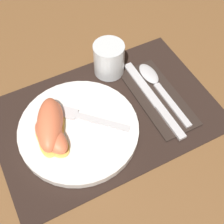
# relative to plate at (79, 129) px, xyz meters

# --- Properties ---
(ground_plane) EXTENTS (3.00, 3.00, 0.00)m
(ground_plane) POSITION_rel_plate_xyz_m (0.07, 0.01, -0.01)
(ground_plane) COLOR brown
(placemat) EXTENTS (0.47, 0.31, 0.00)m
(placemat) POSITION_rel_plate_xyz_m (0.07, 0.01, -0.01)
(placemat) COLOR black
(placemat) RESTS_ON ground_plane
(plate) EXTENTS (0.24, 0.24, 0.02)m
(plate) POSITION_rel_plate_xyz_m (0.00, 0.00, 0.00)
(plate) COLOR white
(plate) RESTS_ON placemat
(juice_glass) EXTENTS (0.07, 0.07, 0.08)m
(juice_glass) POSITION_rel_plate_xyz_m (0.13, 0.12, 0.03)
(juice_glass) COLOR silver
(juice_glass) RESTS_ON placemat
(napkin) EXTENTS (0.09, 0.21, 0.00)m
(napkin) POSITION_rel_plate_xyz_m (0.19, 0.00, -0.01)
(napkin) COLOR #2D231E
(napkin) RESTS_ON placemat
(knife) EXTENTS (0.02, 0.23, 0.01)m
(knife) POSITION_rel_plate_xyz_m (0.18, -0.01, -0.00)
(knife) COLOR silver
(knife) RESTS_ON napkin
(spoon) EXTENTS (0.03, 0.19, 0.01)m
(spoon) POSITION_rel_plate_xyz_m (0.20, 0.04, -0.00)
(spoon) COLOR silver
(spoon) RESTS_ON napkin
(fork) EXTENTS (0.14, 0.14, 0.00)m
(fork) POSITION_rel_plate_xyz_m (0.01, 0.02, 0.01)
(fork) COLOR silver
(fork) RESTS_ON plate
(citrus_wedge_0) EXTENTS (0.08, 0.11, 0.03)m
(citrus_wedge_0) POSITION_rel_plate_xyz_m (-0.04, 0.03, 0.02)
(citrus_wedge_0) COLOR #F7C656
(citrus_wedge_0) RESTS_ON plate
(citrus_wedge_1) EXTENTS (0.10, 0.14, 0.04)m
(citrus_wedge_1) POSITION_rel_plate_xyz_m (-0.05, 0.02, 0.03)
(citrus_wedge_1) COLOR #F7C656
(citrus_wedge_1) RESTS_ON plate
(citrus_wedge_2) EXTENTS (0.07, 0.10, 0.03)m
(citrus_wedge_2) POSITION_rel_plate_xyz_m (-0.06, -0.01, 0.02)
(citrus_wedge_2) COLOR #F7C656
(citrus_wedge_2) RESTS_ON plate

